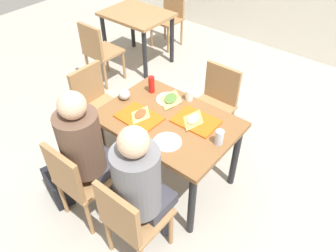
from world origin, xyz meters
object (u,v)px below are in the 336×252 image
object	(u,v)px
person_in_brown_jacket	(141,183)
pizza_slice_a	(141,114)
soda_can	(219,137)
chair_left_end	(96,101)
chair_near_left	(78,179)
tray_red_far	(196,121)
background_chair_near	(98,49)
paper_plate_near_edge	(167,142)
pizza_slice_b	(193,119)
plastic_cup_a	(189,95)
person_in_red	(86,147)
handbag	(58,186)
main_table	(168,128)
pizza_slice_c	(171,99)
chair_far_side	(216,100)
foil_bundle	(125,94)
background_table	(137,22)
background_chair_far	(170,14)
condiment_bottle	(151,84)
chair_near_right	(130,218)
plastic_cup_b	(143,138)
tray_red_near	(139,117)
paper_plate_center	(168,99)

from	to	relation	value
person_in_brown_jacket	pizza_slice_a	size ratio (longest dim) A/B	5.70
soda_can	chair_left_end	bearing A→B (deg)	-179.21
chair_near_left	tray_red_far	world-z (taller)	chair_near_left
background_chair_near	paper_plate_near_edge	bearing A→B (deg)	-26.95
pizza_slice_b	plastic_cup_a	size ratio (longest dim) A/B	2.41
background_chair_near	person_in_red	bearing A→B (deg)	-43.55
soda_can	handbag	world-z (taller)	soda_can
main_table	chair_near_left	bearing A→B (deg)	-109.96
pizza_slice_c	paper_plate_near_edge	bearing A→B (deg)	-54.06
pizza_slice_b	plastic_cup_a	distance (m)	0.31
chair_near_left	chair_far_side	bearing A→B (deg)	79.71
foil_bundle	background_table	size ratio (longest dim) A/B	0.11
pizza_slice_c	background_chair_far	xyz separation A→B (m)	(-1.61, 2.01, -0.27)
condiment_bottle	pizza_slice_a	bearing A→B (deg)	-63.64
tray_red_far	plastic_cup_a	size ratio (longest dim) A/B	3.60
chair_near_right	person_in_red	size ratio (longest dim) A/B	0.67
paper_plate_near_edge	background_chair_far	world-z (taller)	background_chair_far
chair_near_left	plastic_cup_a	distance (m)	1.18
main_table	paper_plate_near_edge	distance (m)	0.30
person_in_red	tray_red_far	size ratio (longest dim) A/B	3.47
paper_plate_near_edge	handbag	xyz separation A→B (m)	(-0.80, -0.58, -0.60)
chair_near_left	handbag	size ratio (longest dim) A/B	2.63
plastic_cup_b	chair_near_left	bearing A→B (deg)	-125.08
tray_red_far	foil_bundle	xyz separation A→B (m)	(-0.68, -0.14, 0.04)
plastic_cup_a	background_table	xyz separation A→B (m)	(-1.73, 1.16, -0.18)
tray_red_near	pizza_slice_b	size ratio (longest dim) A/B	1.50
background_table	chair_left_end	bearing A→B (deg)	-61.65
paper_plate_near_edge	chair_near_right	bearing A→B (deg)	-78.61
chair_near_left	pizza_slice_b	world-z (taller)	chair_near_left
soda_can	tray_red_far	bearing A→B (deg)	160.76
handbag	person_in_brown_jacket	bearing A→B (deg)	9.66
paper_plate_center	condiment_bottle	xyz separation A→B (m)	(-0.20, 0.00, 0.08)
chair_near_right	chair_left_end	size ratio (longest dim) A/B	1.00
chair_left_end	pizza_slice_b	size ratio (longest dim) A/B	3.49
person_in_red	paper_plate_near_edge	bearing A→B (deg)	42.97
paper_plate_near_edge	background_chair_far	bearing A→B (deg)	128.21
background_table	soda_can	bearing A→B (deg)	-33.41
soda_can	plastic_cup_a	bearing A→B (deg)	148.18
person_in_red	pizza_slice_c	size ratio (longest dim) A/B	4.55
condiment_bottle	background_chair_far	world-z (taller)	condiment_bottle
background_chair_near	pizza_slice_c	bearing A→B (deg)	-18.58
pizza_slice_a	pizza_slice_c	bearing A→B (deg)	80.64
chair_near_left	chair_near_right	xyz separation A→B (m)	(0.57, 0.00, 0.00)
paper_plate_center	pizza_slice_c	distance (m)	0.03
pizza_slice_c	background_table	xyz separation A→B (m)	(-1.61, 1.28, -0.14)
background_chair_far	paper_plate_center	bearing A→B (deg)	-51.74
chair_left_end	background_table	size ratio (longest dim) A/B	0.93
person_in_red	foil_bundle	distance (m)	0.65
chair_far_side	paper_plate_center	world-z (taller)	chair_far_side
pizza_slice_a	plastic_cup_b	size ratio (longest dim) A/B	2.19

